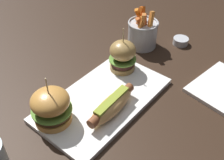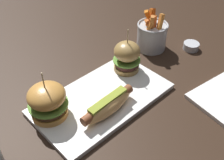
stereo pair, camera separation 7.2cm
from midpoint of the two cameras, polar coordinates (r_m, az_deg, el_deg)
ground_plane at (r=0.78m, az=0.59°, el=-4.36°), size 3.00×3.00×0.00m
platter_main at (r=0.78m, az=0.59°, el=-3.99°), size 0.38×0.21×0.01m
hot_dog at (r=0.72m, az=2.00°, el=-5.28°), size 0.17×0.06×0.05m
slider_left at (r=0.71m, az=-10.33°, el=-4.39°), size 0.10×0.10×0.14m
slider_right at (r=0.84m, az=5.52°, el=4.79°), size 0.08×0.08×0.14m
fries_bucket at (r=0.98m, az=10.31°, el=9.04°), size 0.11×0.11×0.15m
sauce_ramekin at (r=1.03m, az=17.93°, el=6.63°), size 0.05×0.05×0.02m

